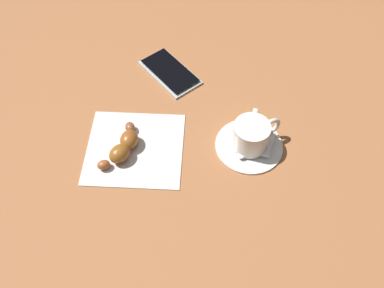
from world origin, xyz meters
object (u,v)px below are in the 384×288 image
at_px(saucer, 249,145).
at_px(espresso_cup, 252,135).
at_px(croissant, 123,146).
at_px(teaspoon, 245,142).
at_px(cell_phone, 170,72).
at_px(sugar_packet, 268,145).
at_px(napkin, 135,148).

bearing_deg(saucer, espresso_cup, 39.00).
xyz_separation_m(saucer, croissant, (-0.23, -0.08, 0.01)).
distance_m(teaspoon, cell_phone, 0.25).
bearing_deg(sugar_packet, cell_phone, 63.72).
bearing_deg(espresso_cup, sugar_packet, 9.06).
distance_m(saucer, napkin, 0.22).
bearing_deg(croissant, cell_phone, 85.97).
height_order(saucer, croissant, croissant).
bearing_deg(croissant, sugar_packet, 18.83).
xyz_separation_m(espresso_cup, cell_phone, (-0.21, 0.14, -0.03)).
xyz_separation_m(sugar_packet, croissant, (-0.26, -0.09, 0.01)).
bearing_deg(cell_phone, napkin, -89.86).
height_order(sugar_packet, cell_phone, sugar_packet).
xyz_separation_m(teaspoon, napkin, (-0.20, -0.07, -0.01)).
distance_m(saucer, sugar_packet, 0.04).
bearing_deg(teaspoon, croissant, -159.55).
bearing_deg(croissant, saucer, 19.97).
height_order(teaspoon, napkin, teaspoon).
xyz_separation_m(teaspoon, sugar_packet, (0.04, 0.01, 0.00)).
height_order(napkin, cell_phone, cell_phone).
distance_m(saucer, teaspoon, 0.01).
height_order(saucer, sugar_packet, sugar_packet).
xyz_separation_m(saucer, teaspoon, (-0.01, -0.00, 0.01)).
height_order(sugar_packet, napkin, sugar_packet).
bearing_deg(croissant, espresso_cup, 20.14).
relative_size(sugar_packet, croissant, 0.45).
bearing_deg(saucer, napkin, -161.59).
relative_size(saucer, cell_phone, 0.83).
relative_size(espresso_cup, teaspoon, 0.63).
distance_m(teaspoon, napkin, 0.22).
relative_size(saucer, napkin, 0.71).
bearing_deg(sugar_packet, saucer, 103.81).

